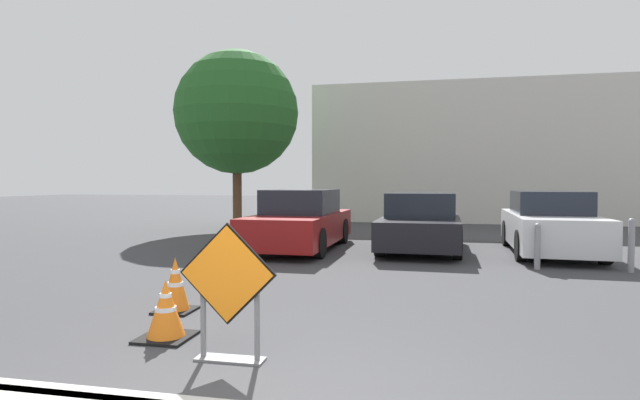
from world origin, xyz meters
The scene contains 11 objects.
ground_plane centered at (0.00, 10.00, 0.00)m, with size 96.00×96.00×0.00m, color #3D3D3F.
road_closed_sign centered at (-0.83, 1.14, 0.69)m, with size 0.94×0.20×1.29m.
traffic_cone_nearest centered at (-1.74, 1.66, 0.30)m, with size 0.54×0.54×0.63m.
traffic_cone_second centered at (-2.19, 2.70, 0.34)m, with size 0.48×0.48×0.70m.
parked_car_nearest centered at (-2.09, 8.89, 0.69)m, with size 1.92×4.55×1.48m.
parked_car_second centered at (0.85, 9.31, 0.66)m, with size 2.01×4.28×1.41m.
parked_car_third centered at (3.79, 9.28, 0.68)m, with size 1.96×4.41×1.46m.
bollard_nearest centered at (3.05, 7.00, 0.47)m, with size 0.12×0.12×0.88m.
bollard_second centered at (4.67, 7.00, 0.53)m, with size 0.12×0.12×1.00m.
building_facade_backdrop centered at (2.86, 20.10, 2.90)m, with size 13.25×5.00×5.79m.
street_tree_behind_lot centered at (-5.58, 13.58, 4.13)m, with size 4.34×4.34×6.31m.
Camera 1 is at (0.93, -3.13, 1.66)m, focal length 28.00 mm.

